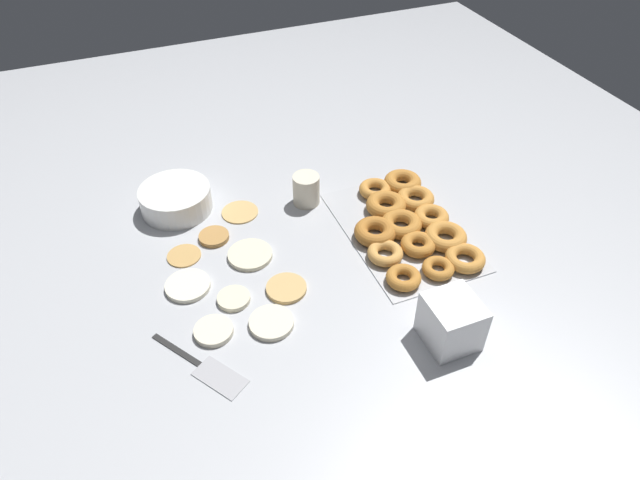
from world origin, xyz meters
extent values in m
plane|color=#B2B5BA|center=(0.00, 0.00, 0.00)|extent=(3.00, 3.00, 0.00)
cylinder|color=beige|center=(-0.20, 0.08, 0.01)|extent=(0.11, 0.11, 0.01)
cylinder|color=tan|center=(0.23, 0.04, 0.00)|extent=(0.11, 0.11, 0.01)
cylinder|color=silver|center=(-0.01, 0.24, 0.01)|extent=(0.11, 0.11, 0.01)
cylinder|color=beige|center=(-0.18, 0.22, 0.01)|extent=(0.09, 0.09, 0.01)
cylinder|color=beige|center=(0.04, 0.06, 0.01)|extent=(0.12, 0.12, 0.01)
cylinder|color=tan|center=(0.11, 0.23, 0.00)|extent=(0.09, 0.09, 0.01)
cylinder|color=tan|center=(-0.11, 0.01, 0.01)|extent=(0.10, 0.10, 0.01)
cylinder|color=#B27F42|center=(0.15, 0.13, 0.01)|extent=(0.08, 0.08, 0.01)
cylinder|color=beige|center=(-0.10, 0.15, 0.01)|extent=(0.08, 0.08, 0.01)
cube|color=#ADAFB5|center=(-0.02, -0.36, 0.00)|extent=(0.47, 0.30, 0.01)
torus|color=#C68438|center=(-0.20, -0.45, 0.02)|extent=(0.11, 0.11, 0.03)
torus|color=#C68438|center=(-0.11, -0.45, 0.02)|extent=(0.12, 0.12, 0.04)
torus|color=#C68438|center=(-0.02, -0.45, 0.02)|extent=(0.10, 0.10, 0.03)
torus|color=#C68438|center=(0.07, -0.45, 0.02)|extent=(0.11, 0.11, 0.03)
torus|color=#B7752D|center=(0.16, -0.46, 0.02)|extent=(0.11, 0.11, 0.04)
torus|color=#B7752D|center=(-0.20, -0.37, 0.02)|extent=(0.08, 0.08, 0.03)
torus|color=#B7752D|center=(-0.11, -0.36, 0.02)|extent=(0.09, 0.09, 0.03)
torus|color=#B7752D|center=(-0.02, -0.36, 0.02)|extent=(0.11, 0.11, 0.04)
torus|color=#B7752D|center=(0.08, -0.36, 0.03)|extent=(0.12, 0.12, 0.04)
torus|color=#C68438|center=(0.16, -0.37, 0.02)|extent=(0.10, 0.10, 0.03)
torus|color=#B7752D|center=(-0.20, -0.27, 0.02)|extent=(0.09, 0.09, 0.03)
torus|color=#D19347|center=(-0.10, -0.27, 0.02)|extent=(0.10, 0.10, 0.03)
torus|color=#AD6B28|center=(-0.02, -0.28, 0.03)|extent=(0.12, 0.12, 0.04)
cylinder|color=white|center=(0.32, 0.20, 0.04)|extent=(0.20, 0.20, 0.07)
cube|color=white|center=(-0.39, -0.28, 0.01)|extent=(0.12, 0.11, 0.02)
cube|color=white|center=(-0.39, -0.28, 0.04)|extent=(0.12, 0.11, 0.02)
cube|color=white|center=(-0.39, -0.28, 0.06)|extent=(0.12, 0.11, 0.02)
cube|color=white|center=(-0.39, -0.28, 0.08)|extent=(0.12, 0.11, 0.02)
cube|color=white|center=(-0.39, -0.28, 0.11)|extent=(0.12, 0.11, 0.02)
cylinder|color=beige|center=(0.21, -0.16, 0.05)|extent=(0.08, 0.08, 0.09)
cube|color=black|center=(-0.19, 0.31, 0.00)|extent=(0.13, 0.09, 0.01)
cube|color=#A8A8AD|center=(-0.30, 0.23, 0.00)|extent=(0.13, 0.12, 0.01)
camera|label=1|loc=(-1.05, 0.31, 1.04)|focal=32.00mm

